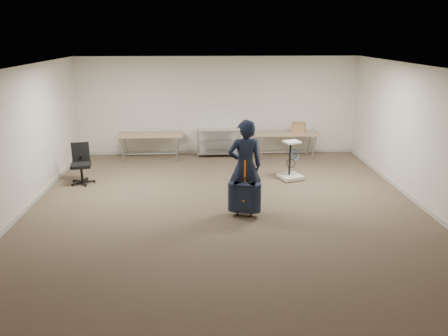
{
  "coord_description": "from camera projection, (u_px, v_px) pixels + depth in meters",
  "views": [
    {
      "loc": [
        -0.42,
        -7.99,
        3.41
      ],
      "look_at": [
        -0.02,
        0.3,
        0.84
      ],
      "focal_mm": 35.0,
      "sensor_mm": 36.0,
      "label": 1
    }
  ],
  "objects": [
    {
      "name": "ground",
      "position": [
        226.0,
        213.0,
        8.65
      ],
      "size": [
        9.0,
        9.0,
        0.0
      ],
      "primitive_type": "plane",
      "color": "#4D3E2F",
      "rests_on": "ground"
    },
    {
      "name": "person",
      "position": [
        245.0,
        166.0,
        8.5
      ],
      "size": [
        0.73,
        0.52,
        1.85
      ],
      "primitive_type": "imported",
      "rotation": [
        0.0,
        0.0,
        3.27
      ],
      "color": "black",
      "rests_on": "ground"
    },
    {
      "name": "suitcase",
      "position": [
        244.0,
        197.0,
        8.39
      ],
      "size": [
        0.45,
        0.32,
        1.13
      ],
      "color": "#161E31",
      "rests_on": "ground"
    },
    {
      "name": "cardboard_box",
      "position": [
        299.0,
        127.0,
        12.26
      ],
      "size": [
        0.44,
        0.39,
        0.28
      ],
      "primitive_type": "cube",
      "rotation": [
        0.0,
        0.0,
        -0.34
      ],
      "color": "olive",
      "rests_on": "folding_table_right"
    },
    {
      "name": "folding_table_left",
      "position": [
        151.0,
        136.0,
        12.13
      ],
      "size": [
        1.8,
        0.75,
        0.73
      ],
      "color": "#94755A",
      "rests_on": "ground"
    },
    {
      "name": "wire_shelf",
      "position": [
        218.0,
        141.0,
        12.53
      ],
      "size": [
        1.22,
        0.47,
        0.8
      ],
      "color": "silver",
      "rests_on": "ground"
    },
    {
      "name": "folding_table_right",
      "position": [
        286.0,
        134.0,
        12.3
      ],
      "size": [
        1.8,
        0.75,
        0.73
      ],
      "color": "#94755A",
      "rests_on": "ground"
    },
    {
      "name": "equipment_cart",
      "position": [
        291.0,
        169.0,
        10.58
      ],
      "size": [
        0.66,
        0.66,
        0.95
      ],
      "color": "beige",
      "rests_on": "ground"
    },
    {
      "name": "room_shell",
      "position": [
        223.0,
        187.0,
        9.95
      ],
      "size": [
        8.0,
        9.0,
        9.0
      ],
      "color": "silver",
      "rests_on": "ground"
    },
    {
      "name": "office_chair",
      "position": [
        82.0,
        171.0,
        10.29
      ],
      "size": [
        0.58,
        0.58,
        0.95
      ],
      "color": "black",
      "rests_on": "ground"
    }
  ]
}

